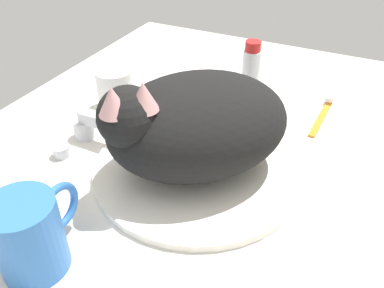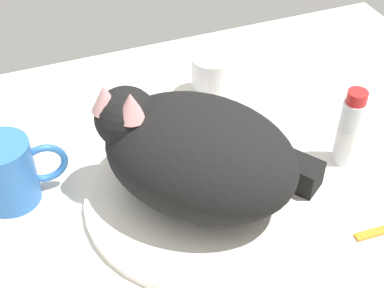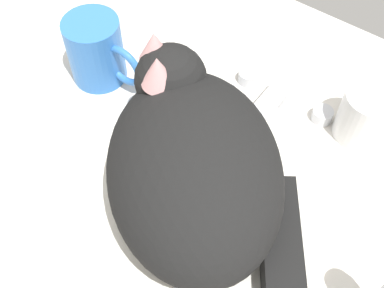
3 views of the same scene
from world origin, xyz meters
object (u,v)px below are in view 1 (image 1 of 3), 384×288
Objects in this scene: rinse_cup at (115,89)px; cat at (193,124)px; toothbrush at (323,113)px; coffee_mug at (30,235)px; toothpaste_bottle at (253,76)px; faucet at (90,127)px.

cat is at bearing -117.87° from rinse_cup.
cat reaches higher than toothbrush.
toothbrush is (48.25, -23.68, -4.36)cm from coffee_mug.
cat is 2.63× the size of toothpaste_bottle.
coffee_mug is at bearing -160.09° from rinse_cup.
coffee_mug reaches higher than rinse_cup.
rinse_cup is (11.00, 2.20, 1.48)cm from faucet.
coffee_mug is 47.87cm from toothpaste_bottle.
faucet is at bearing 23.64° from coffee_mug.
coffee_mug is 53.92cm from toothbrush.
faucet is 1.18× the size of toothpaste_bottle.
cat is at bearing -21.00° from coffee_mug.
cat is 23.67cm from toothpaste_bottle.
toothbrush is (13.58, -36.24, -3.22)cm from rinse_cup.
rinse_cup is (11.37, 21.50, -4.80)cm from cat.
faucet is 1.02× the size of toothbrush.
faucet is 25.97cm from coffee_mug.
cat is 2.68× the size of coffee_mug.
cat is 2.28× the size of toothbrush.
faucet is 0.45× the size of cat.
faucet is 1.20× the size of coffee_mug.
toothbrush is (24.58, -34.04, -1.74)cm from faucet.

